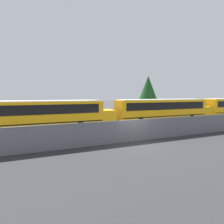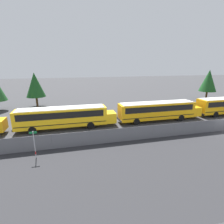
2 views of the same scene
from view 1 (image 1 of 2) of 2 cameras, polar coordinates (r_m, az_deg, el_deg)
The scene contains 6 objects.
ground_plane at distance 13.88m, azimuth 7.00°, elevation -9.53°, with size 200.00×200.00×0.00m, color #38383A.
road_strip at distance 9.40m, azimuth 26.04°, elevation -17.50°, with size 163.08×12.00×0.01m.
fence at distance 13.68m, azimuth 7.05°, elevation -5.99°, with size 129.15×0.07×1.71m.
school_bus_3 at distance 17.88m, azimuth -22.21°, elevation -0.47°, with size 13.97×2.45×3.09m.
school_bus_4 at distance 23.28m, azimuth 16.62°, elevation 1.00°, with size 13.97×2.45×3.09m.
tree_1 at distance 36.68m, azimuth 11.67°, elevation 7.34°, with size 4.11×4.11×7.52m.
Camera 1 is at (-6.57, -11.68, 3.59)m, focal length 28.00 mm.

